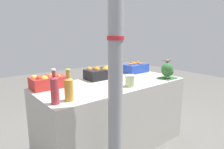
{
  "coord_description": "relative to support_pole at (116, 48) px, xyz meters",
  "views": [
    {
      "loc": [
        -1.43,
        -1.77,
        1.4
      ],
      "look_at": [
        0.0,
        0.0,
        0.91
      ],
      "focal_mm": 32.0,
      "sensor_mm": 36.0,
      "label": 1
    }
  ],
  "objects": [
    {
      "name": "orange_crate",
      "position": [
        0.46,
        0.85,
        -0.39
      ],
      "size": [
        0.36,
        0.22,
        0.16
      ],
      "color": "black",
      "rests_on": "market_table"
    },
    {
      "name": "apple_crate",
      "position": [
        -0.22,
        0.85,
        -0.4
      ],
      "size": [
        0.36,
        0.22,
        0.16
      ],
      "color": "red",
      "rests_on": "market_table"
    },
    {
      "name": "juice_bottle_amber",
      "position": [
        -0.23,
        0.35,
        -0.36
      ],
      "size": [
        0.08,
        0.08,
        0.28
      ],
      "color": "gold",
      "rests_on": "market_table"
    },
    {
      "name": "pickle_jar",
      "position": [
        0.5,
        0.35,
        -0.41
      ],
      "size": [
        0.11,
        0.11,
        0.13
      ],
      "color": "#B2C684",
      "rests_on": "market_table"
    },
    {
      "name": "juice_bottle_ruby",
      "position": [
        -0.36,
        0.35,
        -0.34
      ],
      "size": [
        0.07,
        0.07,
        0.3
      ],
      "color": "#B2333D",
      "rests_on": "market_table"
    },
    {
      "name": "carrot_crate",
      "position": [
        1.1,
        0.86,
        -0.4
      ],
      "size": [
        0.36,
        0.23,
        0.16
      ],
      "color": "#2847B7",
      "rests_on": "market_table"
    },
    {
      "name": "support_pole",
      "position": [
        0.0,
        0.0,
        0.0
      ],
      "size": [
        0.13,
        0.13,
        2.55
      ],
      "color": "gray",
      "rests_on": "ground_plane"
    },
    {
      "name": "sparrow_bird",
      "position": [
        1.16,
        0.34,
        -0.25
      ],
      "size": [
        0.13,
        0.07,
        0.05
      ],
      "rotation": [
        0.0,
        0.0,
        -0.49
      ],
      "color": "#4C3D2D",
      "rests_on": "broccoli_pile"
    },
    {
      "name": "ground_plane",
      "position": [
        0.45,
        0.6,
        -1.28
      ],
      "size": [
        10.0,
        10.0,
        0.0
      ],
      "primitive_type": "plane",
      "color": "#605E59"
    },
    {
      "name": "broccoli_pile",
      "position": [
        1.13,
        0.32,
        -0.37
      ],
      "size": [
        0.22,
        0.18,
        0.2
      ],
      "color": "#2D602D",
      "rests_on": "market_table"
    },
    {
      "name": "market_table",
      "position": [
        0.45,
        0.6,
        -0.87
      ],
      "size": [
        1.75,
        0.8,
        0.81
      ],
      "primitive_type": "cube",
      "color": "#B7B2A8",
      "rests_on": "ground_plane"
    }
  ]
}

